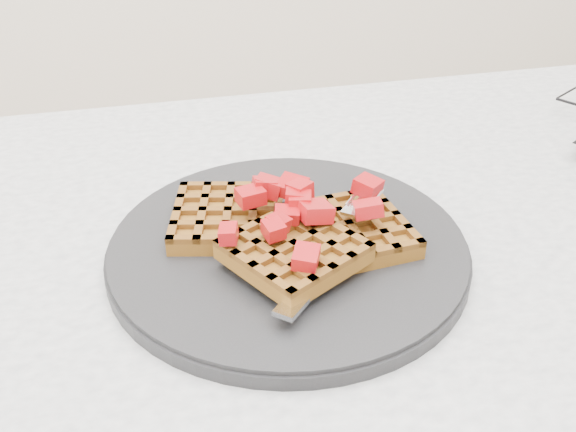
% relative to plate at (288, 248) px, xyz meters
% --- Properties ---
extents(table, '(1.20, 0.80, 0.75)m').
position_rel_plate_xyz_m(table, '(0.09, -0.03, -0.12)').
color(table, silver).
rests_on(table, ground).
extents(plate, '(0.31, 0.31, 0.02)m').
position_rel_plate_xyz_m(plate, '(0.00, 0.00, 0.00)').
color(plate, black).
rests_on(plate, table).
extents(waffles, '(0.20, 0.19, 0.03)m').
position_rel_plate_xyz_m(waffles, '(0.00, -0.00, 0.02)').
color(waffles, brown).
rests_on(waffles, plate).
extents(strawberry_pile, '(0.15, 0.15, 0.02)m').
position_rel_plate_xyz_m(strawberry_pile, '(0.00, 0.00, 0.05)').
color(strawberry_pile, '#900006').
rests_on(strawberry_pile, waffles).
extents(fork, '(0.14, 0.15, 0.02)m').
position_rel_plate_xyz_m(fork, '(0.03, -0.03, 0.02)').
color(fork, silver).
rests_on(fork, plate).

